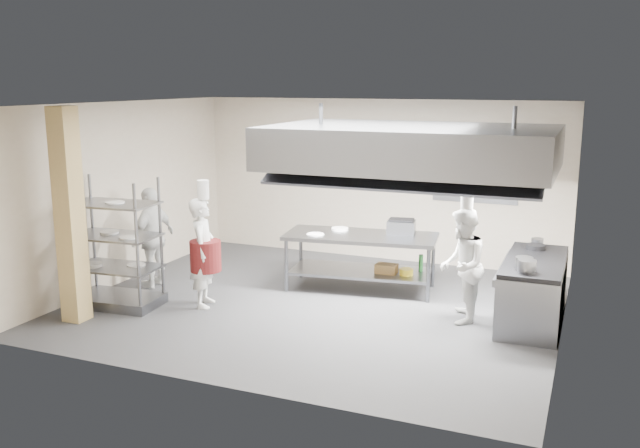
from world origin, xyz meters
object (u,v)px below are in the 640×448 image
at_px(chef_line, 462,266).
at_px(chef_plating, 153,237).
at_px(chef_head, 204,253).
at_px(griddle, 401,227).
at_px(pass_rack, 114,243).
at_px(stockpot, 524,263).
at_px(cooking_range, 533,292).
at_px(island, 361,262).

height_order(chef_line, chef_plating, chef_plating).
relative_size(chef_head, chef_plating, 1.00).
relative_size(chef_line, chef_plating, 0.98).
bearing_deg(griddle, chef_line, -53.63).
bearing_deg(pass_rack, stockpot, 5.57).
relative_size(chef_plating, griddle, 3.77).
distance_m(chef_head, stockpot, 4.57).
xyz_separation_m(chef_head, stockpot, (4.53, 0.61, 0.16)).
xyz_separation_m(cooking_range, stockpot, (-0.10, -0.56, 0.56)).
bearing_deg(griddle, cooking_range, -29.75).
bearing_deg(island, griddle, 20.50).
relative_size(chef_line, stockpot, 7.07).
height_order(chef_head, stockpot, chef_head).
relative_size(island, stockpot, 10.58).
bearing_deg(stockpot, island, 158.11).
distance_m(island, chef_line, 2.02).
xyz_separation_m(island, pass_rack, (-3.13, -2.16, 0.51)).
xyz_separation_m(chef_plating, stockpot, (5.84, 0.06, 0.16)).
bearing_deg(island, chef_line, -34.14).
distance_m(island, chef_plating, 3.41).
relative_size(pass_rack, griddle, 4.42).
bearing_deg(cooking_range, pass_rack, -164.22).
bearing_deg(cooking_range, chef_plating, -174.02).
relative_size(cooking_range, chef_line, 1.24).
xyz_separation_m(chef_head, chef_plating, (-1.31, 0.55, 0.00)).
height_order(island, chef_plating, chef_plating).
distance_m(chef_head, chef_plating, 1.42).
bearing_deg(island, stockpot, -29.85).
height_order(cooking_range, griddle, griddle).
distance_m(chef_head, chef_line, 3.77).
bearing_deg(chef_plating, chef_line, 96.84).
bearing_deg(island, chef_head, -146.59).
relative_size(island, cooking_range, 1.21).
relative_size(cooking_range, griddle, 4.58).
xyz_separation_m(island, cooking_range, (2.73, -0.50, -0.04)).
xyz_separation_m(cooking_range, chef_plating, (-5.93, -0.62, 0.40)).
bearing_deg(chef_plating, island, 113.35).
bearing_deg(stockpot, chef_line, 168.06).
relative_size(island, chef_line, 1.50).
height_order(island, pass_rack, pass_rack).
bearing_deg(island, chef_plating, -168.67).
relative_size(pass_rack, chef_plating, 1.17).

